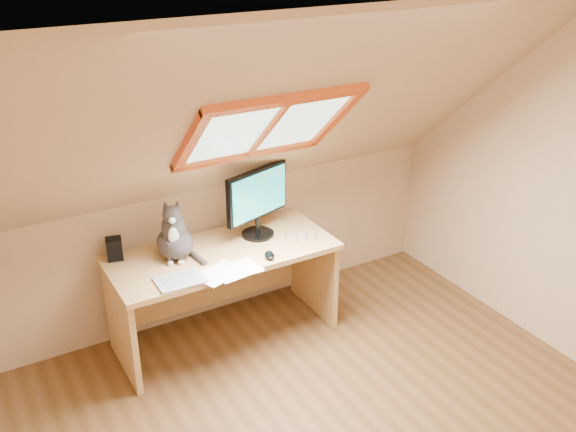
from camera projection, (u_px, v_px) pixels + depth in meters
room_shell at (385, 233)px, 2.92m from camera, size 3.52×3.52×2.41m
desk at (220, 274)px, 4.45m from camera, size 1.53×0.67×0.70m
monitor at (257, 198)px, 4.39m from camera, size 0.52×0.23×0.50m
cat at (174, 237)px, 4.16m from camera, size 0.32×0.35×0.43m
desk_speaker at (114, 249)px, 4.18m from camera, size 0.12×0.12×0.14m
graphics_tablet at (180, 280)px, 3.95m from camera, size 0.30×0.22×0.01m
mouse at (270, 255)px, 4.21m from camera, size 0.10×0.13×0.04m
papers at (222, 272)px, 4.05m from camera, size 0.35×0.30×0.01m
cables at (291, 241)px, 4.43m from camera, size 0.51×0.26×0.01m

